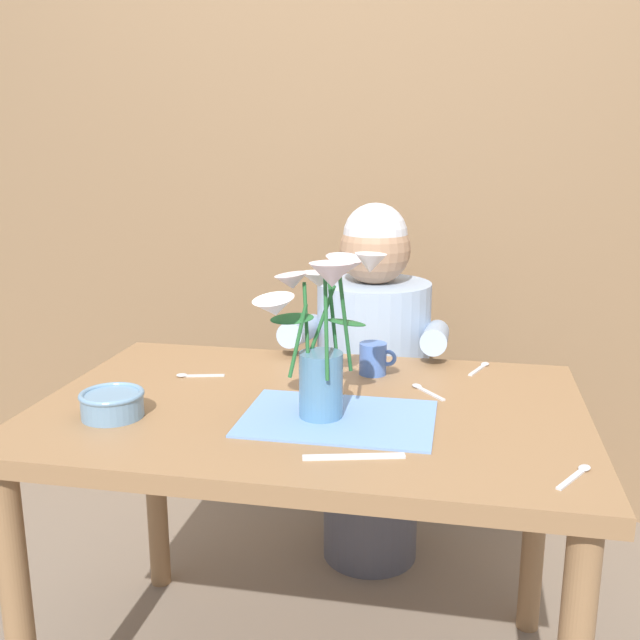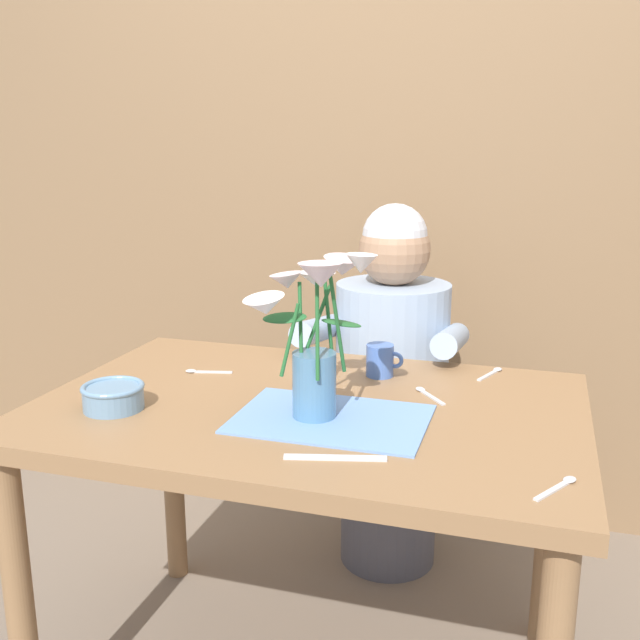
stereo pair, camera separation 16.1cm
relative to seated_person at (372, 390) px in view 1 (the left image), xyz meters
name	(u,v)px [view 1 (the left image)]	position (x,y,z in m)	size (l,w,h in m)	color
wood_panel_backdrop	(373,159)	(-0.06, 0.43, 0.69)	(4.00, 0.10, 2.50)	brown
dining_table	(310,444)	(-0.06, -0.62, 0.08)	(1.20, 0.80, 0.74)	olive
seated_person	(372,390)	(0.00, 0.00, 0.00)	(0.45, 0.47, 1.14)	#4C4C56
striped_placemat	(338,418)	(0.01, -0.70, 0.18)	(0.40, 0.28, 0.01)	#6B93D1
flower_vase	(322,328)	(-0.02, -0.70, 0.37)	(0.28, 0.29, 0.36)	teal
ceramic_bowl	(112,403)	(-0.46, -0.77, 0.21)	(0.14, 0.14, 0.06)	#6689A8
dinner_knife	(354,457)	(0.07, -0.88, 0.18)	(0.19, 0.02, 0.01)	silver
coffee_cup	(374,359)	(0.05, -0.38, 0.22)	(0.09, 0.07, 0.08)	#476BB7
spoon_0	(193,375)	(-0.39, -0.49, 0.18)	(0.12, 0.04, 0.01)	silver
spoon_1	(313,390)	(-0.07, -0.53, 0.18)	(0.06, 0.12, 0.01)	silver
spoon_2	(578,473)	(0.47, -0.87, 0.18)	(0.07, 0.11, 0.01)	silver
spoon_3	(423,389)	(0.18, -0.48, 0.18)	(0.09, 0.10, 0.01)	silver
spoon_4	(481,367)	(0.31, -0.27, 0.18)	(0.06, 0.12, 0.01)	silver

